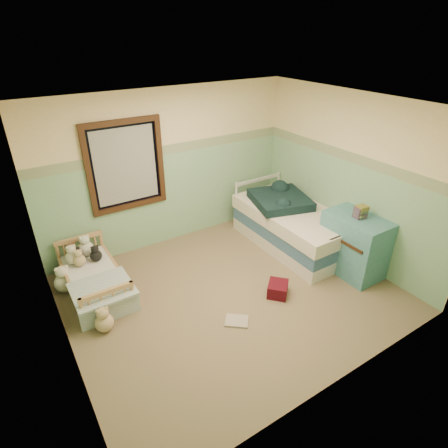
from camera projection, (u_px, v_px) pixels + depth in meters
floor at (231, 293)px, 5.15m from camera, size 4.20×3.60×0.02m
ceiling at (233, 107)px, 3.95m from camera, size 4.20×3.60×0.02m
wall_back at (169, 169)px, 5.89m from camera, size 4.20×0.04×2.50m
wall_front at (347, 291)px, 3.22m from camera, size 4.20×0.04×2.50m
wall_left at (50, 265)px, 3.56m from camera, size 0.04×3.60×2.50m
wall_right at (349, 178)px, 5.54m from camera, size 0.04×3.60×2.50m
wainscot_mint at (172, 198)px, 6.11m from camera, size 4.20×0.01×1.50m
border_strip at (168, 150)px, 5.72m from camera, size 4.20×0.01×0.15m
window_frame at (126, 166)px, 5.43m from camera, size 1.16×0.06×1.36m
window_blinds at (126, 166)px, 5.44m from camera, size 0.92×0.01×1.12m
toddler_bed_frame at (96, 285)px, 5.15m from camera, size 0.69×1.37×0.18m
toddler_mattress at (94, 277)px, 5.08m from camera, size 0.63×1.32×0.12m
patchwork_quilt at (102, 289)px, 4.72m from camera, size 0.75×0.69×0.03m
plush_bed_brown at (72, 254)px, 5.30m from camera, size 0.18×0.18×0.18m
plush_bed_white at (86, 249)px, 5.39m from camera, size 0.22×0.22×0.22m
plush_bed_tan at (79, 260)px, 5.17m from camera, size 0.17×0.17×0.17m
plush_bed_dark at (96, 256)px, 5.28m from camera, size 0.17×0.17×0.17m
plush_floor_cream at (65, 283)px, 5.12m from camera, size 0.27×0.27×0.27m
plush_floor_tan at (104, 323)px, 4.47m from camera, size 0.23×0.23×0.23m
twin_bed_frame at (291, 239)px, 6.21m from camera, size 1.00×2.00×0.22m
twin_boxspring at (292, 228)px, 6.10m from camera, size 1.00×2.00×0.22m
twin_mattress at (294, 216)px, 6.00m from camera, size 1.04×2.04×0.22m
teal_blanket at (280, 200)px, 6.11m from camera, size 1.06×1.10×0.14m
dresser at (354, 245)px, 5.41m from camera, size 0.56×0.89×0.89m
book_stack at (360, 212)px, 5.16m from camera, size 0.18×0.15×0.16m
red_pillow at (278, 289)px, 5.07m from camera, size 0.39×0.39×0.18m
floor_book at (237, 321)px, 4.64m from camera, size 0.36×0.35×0.03m
extra_plush_0 at (73, 257)px, 5.21m from camera, size 0.20×0.20×0.20m
extra_plush_1 at (78, 257)px, 5.25m from camera, size 0.16×0.16×0.16m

